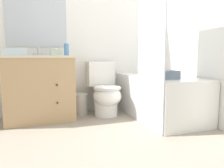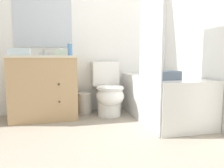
{
  "view_description": "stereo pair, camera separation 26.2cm",
  "coord_description": "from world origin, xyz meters",
  "px_view_note": "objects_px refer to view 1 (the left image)",
  "views": [
    {
      "loc": [
        -0.81,
        -1.77,
        0.84
      ],
      "look_at": [
        0.06,
        0.68,
        0.51
      ],
      "focal_mm": 35.0,
      "sensor_mm": 36.0,
      "label": 1
    },
    {
      "loc": [
        -0.56,
        -1.85,
        0.84
      ],
      "look_at": [
        0.06,
        0.68,
        0.51
      ],
      "focal_mm": 35.0,
      "sensor_mm": 36.0,
      "label": 2
    }
  ],
  "objects_px": {
    "bath_towel_folded": "(165,75)",
    "hand_towel_folded": "(15,52)",
    "toilet": "(105,92)",
    "sink_faucet": "(38,53)",
    "soap_dispenser": "(66,49)",
    "vanity_cabinet": "(40,87)",
    "bathtub": "(159,97)",
    "tissue_box": "(56,53)",
    "wastebasket": "(80,104)"
  },
  "relations": [
    {
      "from": "bath_towel_folded",
      "to": "hand_towel_folded",
      "type": "bearing_deg",
      "value": 160.3
    },
    {
      "from": "toilet",
      "to": "bath_towel_folded",
      "type": "bearing_deg",
      "value": -53.22
    },
    {
      "from": "sink_faucet",
      "to": "soap_dispenser",
      "type": "height_order",
      "value": "soap_dispenser"
    },
    {
      "from": "vanity_cabinet",
      "to": "soap_dispenser",
      "type": "relative_size",
      "value": 4.66
    },
    {
      "from": "sink_faucet",
      "to": "bathtub",
      "type": "distance_m",
      "value": 1.78
    },
    {
      "from": "toilet",
      "to": "soap_dispenser",
      "type": "xyz_separation_m",
      "value": [
        -0.53,
        0.03,
        0.61
      ]
    },
    {
      "from": "soap_dispenser",
      "to": "hand_towel_folded",
      "type": "bearing_deg",
      "value": -168.45
    },
    {
      "from": "sink_faucet",
      "to": "soap_dispenser",
      "type": "relative_size",
      "value": 0.76
    },
    {
      "from": "sink_faucet",
      "to": "tissue_box",
      "type": "distance_m",
      "value": 0.24
    },
    {
      "from": "sink_faucet",
      "to": "toilet",
      "type": "bearing_deg",
      "value": -15.61
    },
    {
      "from": "bathtub",
      "to": "bath_towel_folded",
      "type": "relative_size",
      "value": 4.77
    },
    {
      "from": "toilet",
      "to": "hand_towel_folded",
      "type": "height_order",
      "value": "hand_towel_folded"
    },
    {
      "from": "tissue_box",
      "to": "vanity_cabinet",
      "type": "bearing_deg",
      "value": -148.06
    },
    {
      "from": "vanity_cabinet",
      "to": "bath_towel_folded",
      "type": "relative_size",
      "value": 3.0
    },
    {
      "from": "vanity_cabinet",
      "to": "bathtub",
      "type": "bearing_deg",
      "value": -14.78
    },
    {
      "from": "toilet",
      "to": "bath_towel_folded",
      "type": "relative_size",
      "value": 2.65
    },
    {
      "from": "vanity_cabinet",
      "to": "toilet",
      "type": "relative_size",
      "value": 1.13
    },
    {
      "from": "vanity_cabinet",
      "to": "tissue_box",
      "type": "height_order",
      "value": "tissue_box"
    },
    {
      "from": "sink_faucet",
      "to": "soap_dispenser",
      "type": "xyz_separation_m",
      "value": [
        0.35,
        -0.22,
        0.05
      ]
    },
    {
      "from": "vanity_cabinet",
      "to": "hand_towel_folded",
      "type": "relative_size",
      "value": 3.39
    },
    {
      "from": "tissue_box",
      "to": "soap_dispenser",
      "type": "bearing_deg",
      "value": -56.36
    },
    {
      "from": "vanity_cabinet",
      "to": "hand_towel_folded",
      "type": "distance_m",
      "value": 0.56
    },
    {
      "from": "soap_dispenser",
      "to": "bath_towel_folded",
      "type": "xyz_separation_m",
      "value": [
        1.06,
        -0.73,
        -0.31
      ]
    },
    {
      "from": "bathtub",
      "to": "wastebasket",
      "type": "xyz_separation_m",
      "value": [
        -1.01,
        0.52,
        -0.14
      ]
    },
    {
      "from": "soap_dispenser",
      "to": "hand_towel_folded",
      "type": "height_order",
      "value": "soap_dispenser"
    },
    {
      "from": "toilet",
      "to": "wastebasket",
      "type": "distance_m",
      "value": 0.41
    },
    {
      "from": "bath_towel_folded",
      "to": "bathtub",
      "type": "bearing_deg",
      "value": 66.45
    },
    {
      "from": "wastebasket",
      "to": "hand_towel_folded",
      "type": "height_order",
      "value": "hand_towel_folded"
    },
    {
      "from": "sink_faucet",
      "to": "hand_towel_folded",
      "type": "distance_m",
      "value": 0.44
    },
    {
      "from": "soap_dispenser",
      "to": "vanity_cabinet",
      "type": "bearing_deg",
      "value": 174.94
    },
    {
      "from": "vanity_cabinet",
      "to": "sink_faucet",
      "type": "height_order",
      "value": "sink_faucet"
    },
    {
      "from": "bathtub",
      "to": "hand_towel_folded",
      "type": "xyz_separation_m",
      "value": [
        -1.83,
        0.25,
        0.61
      ]
    },
    {
      "from": "toilet",
      "to": "hand_towel_folded",
      "type": "bearing_deg",
      "value": -175.04
    },
    {
      "from": "soap_dispenser",
      "to": "wastebasket",
      "type": "bearing_deg",
      "value": 34.09
    },
    {
      "from": "vanity_cabinet",
      "to": "toilet",
      "type": "xyz_separation_m",
      "value": [
        0.89,
        -0.06,
        -0.1
      ]
    },
    {
      "from": "bathtub",
      "to": "vanity_cabinet",
      "type": "bearing_deg",
      "value": 165.22
    },
    {
      "from": "hand_towel_folded",
      "to": "sink_faucet",
      "type": "bearing_deg",
      "value": 52.51
    },
    {
      "from": "vanity_cabinet",
      "to": "bath_towel_folded",
      "type": "distance_m",
      "value": 1.61
    },
    {
      "from": "toilet",
      "to": "wastebasket",
      "type": "bearing_deg",
      "value": 153.61
    },
    {
      "from": "bathtub",
      "to": "toilet",
      "type": "bearing_deg",
      "value": 152.33
    },
    {
      "from": "wastebasket",
      "to": "toilet",
      "type": "bearing_deg",
      "value": -26.39
    },
    {
      "from": "bathtub",
      "to": "bath_towel_folded",
      "type": "bearing_deg",
      "value": -113.55
    },
    {
      "from": "hand_towel_folded",
      "to": "soap_dispenser",
      "type": "bearing_deg",
      "value": 11.55
    },
    {
      "from": "vanity_cabinet",
      "to": "bathtub",
      "type": "height_order",
      "value": "vanity_cabinet"
    },
    {
      "from": "tissue_box",
      "to": "bath_towel_folded",
      "type": "relative_size",
      "value": 0.51
    },
    {
      "from": "vanity_cabinet",
      "to": "soap_dispenser",
      "type": "xyz_separation_m",
      "value": [
        0.35,
        -0.03,
        0.5
      ]
    },
    {
      "from": "sink_faucet",
      "to": "hand_towel_folded",
      "type": "relative_size",
      "value": 0.55
    },
    {
      "from": "tissue_box",
      "to": "soap_dispenser",
      "type": "xyz_separation_m",
      "value": [
        0.12,
        -0.18,
        0.04
      ]
    },
    {
      "from": "soap_dispenser",
      "to": "sink_faucet",
      "type": "bearing_deg",
      "value": 148.0
    },
    {
      "from": "sink_faucet",
      "to": "bath_towel_folded",
      "type": "height_order",
      "value": "sink_faucet"
    }
  ]
}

